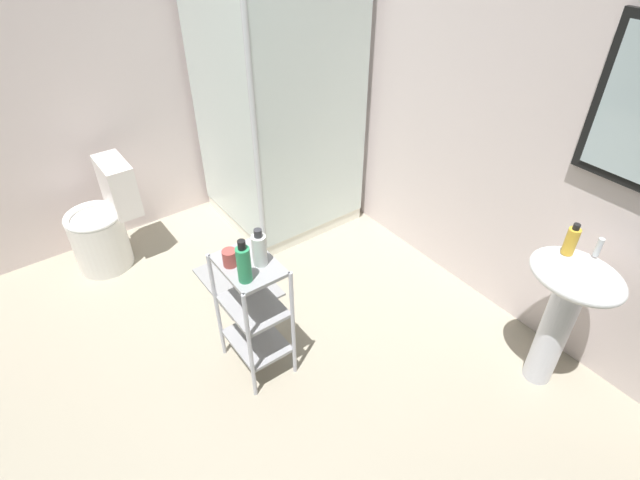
{
  "coord_description": "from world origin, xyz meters",
  "views": [
    {
      "loc": [
        1.65,
        -0.52,
        2.3
      ],
      "look_at": [
        0.03,
        0.68,
        0.77
      ],
      "focal_mm": 27.77,
      "sensor_mm": 36.0,
      "label": 1
    }
  ],
  "objects_px": {
    "pedestal_sink": "(566,301)",
    "body_wash_bottle_green": "(244,263)",
    "toilet": "(104,226)",
    "lotion_bottle_white": "(259,249)",
    "storage_cart": "(253,308)",
    "hand_soap_bottle": "(571,240)",
    "bath_mat": "(238,282)",
    "shower_stall": "(277,170)",
    "rinse_cup": "(230,258)"
  },
  "relations": [
    {
      "from": "shower_stall",
      "to": "pedestal_sink",
      "type": "height_order",
      "value": "shower_stall"
    },
    {
      "from": "toilet",
      "to": "bath_mat",
      "type": "bearing_deg",
      "value": 39.02
    },
    {
      "from": "pedestal_sink",
      "to": "body_wash_bottle_green",
      "type": "relative_size",
      "value": 3.49
    },
    {
      "from": "storage_cart",
      "to": "body_wash_bottle_green",
      "type": "distance_m",
      "value": 0.42
    },
    {
      "from": "body_wash_bottle_green",
      "to": "shower_stall",
      "type": "bearing_deg",
      "value": 142.65
    },
    {
      "from": "pedestal_sink",
      "to": "bath_mat",
      "type": "relative_size",
      "value": 1.35
    },
    {
      "from": "storage_cart",
      "to": "hand_soap_bottle",
      "type": "relative_size",
      "value": 4.4
    },
    {
      "from": "hand_soap_bottle",
      "to": "pedestal_sink",
      "type": "bearing_deg",
      "value": -17.18
    },
    {
      "from": "shower_stall",
      "to": "lotion_bottle_white",
      "type": "distance_m",
      "value": 1.48
    },
    {
      "from": "pedestal_sink",
      "to": "lotion_bottle_white",
      "type": "xyz_separation_m",
      "value": [
        -0.98,
        -1.16,
        0.25
      ]
    },
    {
      "from": "toilet",
      "to": "hand_soap_bottle",
      "type": "distance_m",
      "value": 2.9
    },
    {
      "from": "toilet",
      "to": "lotion_bottle_white",
      "type": "relative_size",
      "value": 3.7
    },
    {
      "from": "toilet",
      "to": "body_wash_bottle_green",
      "type": "height_order",
      "value": "body_wash_bottle_green"
    },
    {
      "from": "lotion_bottle_white",
      "to": "body_wash_bottle_green",
      "type": "bearing_deg",
      "value": -62.58
    },
    {
      "from": "shower_stall",
      "to": "body_wash_bottle_green",
      "type": "height_order",
      "value": "shower_stall"
    },
    {
      "from": "toilet",
      "to": "shower_stall",
      "type": "bearing_deg",
      "value": 77.41
    },
    {
      "from": "storage_cart",
      "to": "hand_soap_bottle",
      "type": "height_order",
      "value": "hand_soap_bottle"
    },
    {
      "from": "toilet",
      "to": "storage_cart",
      "type": "xyz_separation_m",
      "value": [
        1.42,
        0.37,
        0.12
      ]
    },
    {
      "from": "toilet",
      "to": "rinse_cup",
      "type": "height_order",
      "value": "rinse_cup"
    },
    {
      "from": "storage_cart",
      "to": "body_wash_bottle_green",
      "type": "height_order",
      "value": "body_wash_bottle_green"
    },
    {
      "from": "rinse_cup",
      "to": "bath_mat",
      "type": "bearing_deg",
      "value": 154.37
    },
    {
      "from": "body_wash_bottle_green",
      "to": "rinse_cup",
      "type": "height_order",
      "value": "body_wash_bottle_green"
    },
    {
      "from": "shower_stall",
      "to": "toilet",
      "type": "bearing_deg",
      "value": -102.59
    },
    {
      "from": "storage_cart",
      "to": "rinse_cup",
      "type": "relative_size",
      "value": 8.56
    },
    {
      "from": "hand_soap_bottle",
      "to": "bath_mat",
      "type": "relative_size",
      "value": 0.28
    },
    {
      "from": "toilet",
      "to": "rinse_cup",
      "type": "distance_m",
      "value": 1.48
    },
    {
      "from": "rinse_cup",
      "to": "hand_soap_bottle",
      "type": "bearing_deg",
      "value": 53.81
    },
    {
      "from": "hand_soap_bottle",
      "to": "lotion_bottle_white",
      "type": "height_order",
      "value": "hand_soap_bottle"
    },
    {
      "from": "shower_stall",
      "to": "bath_mat",
      "type": "relative_size",
      "value": 3.33
    },
    {
      "from": "storage_cart",
      "to": "bath_mat",
      "type": "height_order",
      "value": "storage_cart"
    },
    {
      "from": "shower_stall",
      "to": "pedestal_sink",
      "type": "xyz_separation_m",
      "value": [
        2.15,
        0.34,
        0.12
      ]
    },
    {
      "from": "toilet",
      "to": "storage_cart",
      "type": "bearing_deg",
      "value": 14.72
    },
    {
      "from": "toilet",
      "to": "rinse_cup",
      "type": "xyz_separation_m",
      "value": [
        1.37,
        0.3,
        0.47
      ]
    },
    {
      "from": "shower_stall",
      "to": "lotion_bottle_white",
      "type": "xyz_separation_m",
      "value": [
        1.17,
        -0.82,
        0.37
      ]
    },
    {
      "from": "pedestal_sink",
      "to": "body_wash_bottle_green",
      "type": "distance_m",
      "value": 1.6
    },
    {
      "from": "pedestal_sink",
      "to": "toilet",
      "type": "xyz_separation_m",
      "value": [
        -2.43,
        -1.59,
        -0.26
      ]
    },
    {
      "from": "toilet",
      "to": "body_wash_bottle_green",
      "type": "bearing_deg",
      "value": 11.32
    },
    {
      "from": "rinse_cup",
      "to": "bath_mat",
      "type": "xyz_separation_m",
      "value": [
        -0.63,
        0.3,
        -0.77
      ]
    },
    {
      "from": "bath_mat",
      "to": "hand_soap_bottle",
      "type": "bearing_deg",
      "value": 32.46
    },
    {
      "from": "hand_soap_bottle",
      "to": "lotion_bottle_white",
      "type": "xyz_separation_m",
      "value": [
        -0.88,
        -1.19,
        -0.06
      ]
    },
    {
      "from": "lotion_bottle_white",
      "to": "body_wash_bottle_green",
      "type": "relative_size",
      "value": 0.89
    },
    {
      "from": "toilet",
      "to": "bath_mat",
      "type": "height_order",
      "value": "toilet"
    },
    {
      "from": "shower_stall",
      "to": "storage_cart",
      "type": "height_order",
      "value": "shower_stall"
    },
    {
      "from": "shower_stall",
      "to": "toilet",
      "type": "distance_m",
      "value": 1.29
    },
    {
      "from": "shower_stall",
      "to": "bath_mat",
      "type": "xyz_separation_m",
      "value": [
        0.46,
        -0.64,
        -0.45
      ]
    },
    {
      "from": "pedestal_sink",
      "to": "body_wash_bottle_green",
      "type": "bearing_deg",
      "value": -125.5
    },
    {
      "from": "storage_cart",
      "to": "lotion_bottle_white",
      "type": "height_order",
      "value": "lotion_bottle_white"
    },
    {
      "from": "storage_cart",
      "to": "bath_mat",
      "type": "distance_m",
      "value": 0.83
    },
    {
      "from": "shower_stall",
      "to": "hand_soap_bottle",
      "type": "height_order",
      "value": "shower_stall"
    },
    {
      "from": "body_wash_bottle_green",
      "to": "bath_mat",
      "type": "height_order",
      "value": "body_wash_bottle_green"
    }
  ]
}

